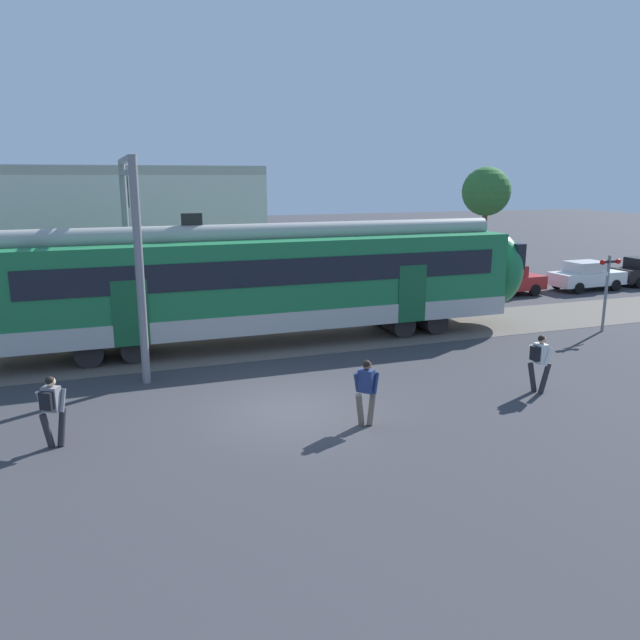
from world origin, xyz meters
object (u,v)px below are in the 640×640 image
at_px(commuter_train, 9,297).
at_px(parked_car_white, 586,276).
at_px(pedestrian_navy, 366,388).
at_px(pedestrian_white, 539,359).
at_px(pedestrian_grey, 52,406).
at_px(parked_car_red, 505,280).
at_px(crossing_signal, 608,281).

distance_m(commuter_train, parked_car_white, 27.64).
xyz_separation_m(pedestrian_navy, parked_car_white, (18.62, 13.03, -0.18)).
bearing_deg(pedestrian_navy, pedestrian_white, 5.52).
relative_size(pedestrian_navy, pedestrian_white, 1.00).
height_order(commuter_train, pedestrian_navy, commuter_train).
bearing_deg(pedestrian_grey, pedestrian_navy, -9.67).
height_order(parked_car_red, crossing_signal, crossing_signal).
relative_size(parked_car_red, crossing_signal, 1.36).
bearing_deg(pedestrian_white, pedestrian_grey, 176.94).
relative_size(pedestrian_grey, parked_car_red, 0.41).
distance_m(parked_car_white, crossing_signal, 9.71).
relative_size(pedestrian_navy, parked_car_white, 0.41).
bearing_deg(pedestrian_navy, pedestrian_grey, 170.33).
distance_m(pedestrian_navy, pedestrian_white, 5.53).
bearing_deg(pedestrian_navy, parked_car_white, 34.99).
bearing_deg(pedestrian_navy, parked_car_red, 44.17).
distance_m(parked_car_red, crossing_signal, 7.88).
distance_m(commuter_train, crossing_signal, 21.38).
relative_size(commuter_train, crossing_signal, 12.68).
xyz_separation_m(pedestrian_navy, crossing_signal, (12.61, 5.52, 1.05)).
xyz_separation_m(parked_car_red, crossing_signal, (-1.01, -7.72, 1.23)).
bearing_deg(crossing_signal, parked_car_white, 51.33).
height_order(commuter_train, pedestrian_grey, commuter_train).
distance_m(commuter_train, pedestrian_navy, 12.07).
distance_m(pedestrian_white, parked_car_white, 18.12).
relative_size(pedestrian_grey, parked_car_white, 0.41).
bearing_deg(crossing_signal, parked_car_red, 82.51).
height_order(pedestrian_grey, pedestrian_navy, same).
xyz_separation_m(commuter_train, crossing_signal, (21.19, -2.87, -0.24)).
xyz_separation_m(commuter_train, pedestrian_navy, (8.58, -8.38, -1.29)).
relative_size(pedestrian_grey, pedestrian_white, 1.00).
distance_m(pedestrian_white, crossing_signal, 8.74).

